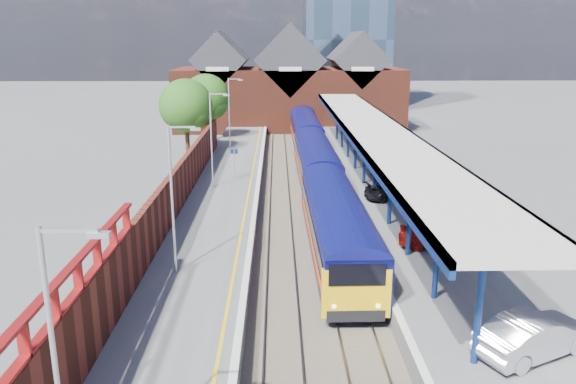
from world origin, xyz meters
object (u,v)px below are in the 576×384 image
at_px(train, 310,142).
at_px(parked_car_red, 440,235).
at_px(parked_car_dark, 396,190).
at_px(parked_car_blue, 402,167).
at_px(lamp_post_a, 61,358).
at_px(lamp_post_d, 230,108).
at_px(parked_car_silver, 535,335).
at_px(lamp_post_b, 175,190).
at_px(platform_sign, 234,159).
at_px(lamp_post_c, 213,134).

distance_m(train, parked_car_red, 26.37).
xyz_separation_m(parked_car_dark, parked_car_blue, (1.97, 7.40, -0.00)).
relative_size(lamp_post_a, parked_car_dark, 1.58).
xyz_separation_m(lamp_post_d, parked_car_blue, (14.86, -12.32, -3.35)).
bearing_deg(lamp_post_a, parked_car_red, 51.93).
relative_size(lamp_post_d, parked_car_dark, 1.58).
height_order(parked_car_silver, parked_car_blue, parked_car_silver).
bearing_deg(lamp_post_b, parked_car_blue, 52.93).
xyz_separation_m(lamp_post_a, platform_sign, (1.36, 32.00, -2.30)).
xyz_separation_m(parked_car_red, parked_car_dark, (-0.34, 9.39, -0.08)).
bearing_deg(lamp_post_d, parked_car_dark, -56.83).
height_order(lamp_post_d, parked_car_blue, lamp_post_d).
bearing_deg(lamp_post_c, parked_car_red, -44.75).
bearing_deg(train, lamp_post_b, -105.31).
distance_m(lamp_post_a, lamp_post_c, 30.00).
bearing_deg(lamp_post_d, parked_car_blue, -39.67).
bearing_deg(lamp_post_c, parked_car_silver, -60.02).
distance_m(lamp_post_a, platform_sign, 32.11).
height_order(lamp_post_b, parked_car_silver, lamp_post_b).
xyz_separation_m(train, parked_car_dark, (5.03, -16.42, -0.48)).
bearing_deg(platform_sign, parked_car_silver, -64.44).
bearing_deg(parked_car_silver, lamp_post_c, 3.93).
distance_m(lamp_post_c, lamp_post_d, 16.00).
xyz_separation_m(platform_sign, parked_car_blue, (13.50, 1.68, -1.05)).
bearing_deg(platform_sign, lamp_post_c, -124.26).
bearing_deg(platform_sign, parked_car_red, -51.87).
distance_m(lamp_post_a, parked_car_dark, 29.46).
distance_m(parked_car_silver, parked_car_dark, 19.84).
bearing_deg(parked_car_blue, parked_car_silver, 170.12).
bearing_deg(platform_sign, parked_car_dark, -26.40).
distance_m(train, platform_sign, 12.53).
bearing_deg(parked_car_blue, lamp_post_b, 135.75).
bearing_deg(train, lamp_post_d, 157.19).
bearing_deg(lamp_post_c, platform_sign, 55.74).
bearing_deg(lamp_post_c, lamp_post_d, 90.00).
bearing_deg(parked_car_dark, platform_sign, 50.79).
relative_size(train, parked_car_blue, 14.27).
height_order(lamp_post_a, parked_car_dark, lamp_post_a).
relative_size(lamp_post_b, parked_car_blue, 1.51).
distance_m(lamp_post_b, lamp_post_c, 16.00).
bearing_deg(lamp_post_b, parked_car_dark, 43.61).
xyz_separation_m(lamp_post_d, parked_car_dark, (12.89, -19.72, -3.35)).
bearing_deg(parked_car_silver, parked_car_red, -24.10).
relative_size(lamp_post_d, parked_car_blue, 1.51).
distance_m(platform_sign, parked_car_red, 19.24).
xyz_separation_m(lamp_post_c, platform_sign, (1.36, 2.00, -2.30)).
xyz_separation_m(lamp_post_b, parked_car_dark, (12.89, 12.28, -3.35)).
distance_m(train, lamp_post_c, 15.20).
bearing_deg(parked_car_dark, lamp_post_b, 120.80).
relative_size(platform_sign, parked_car_red, 0.59).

